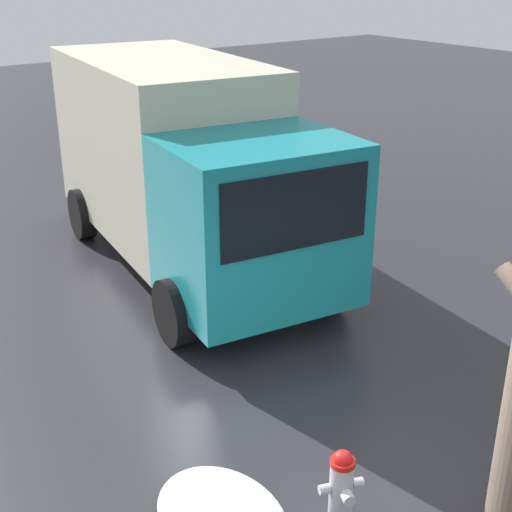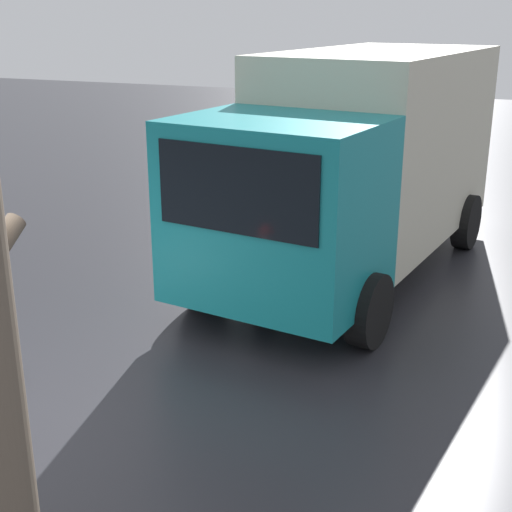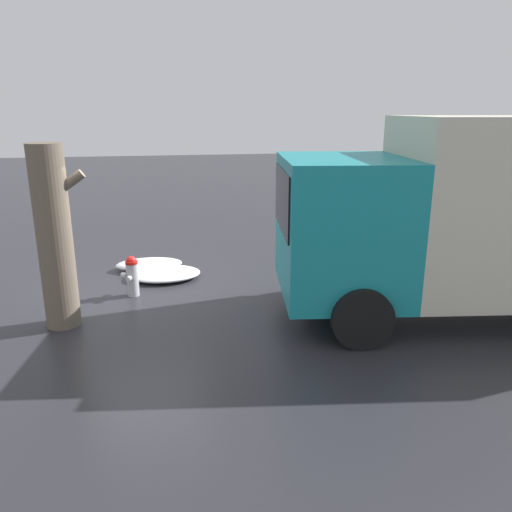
% 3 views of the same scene
% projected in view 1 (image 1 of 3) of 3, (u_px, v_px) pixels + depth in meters
% --- Properties ---
extents(fire_hydrant, '(0.33, 0.42, 0.76)m').
position_uv_depth(fire_hydrant, '(341.00, 486.00, 6.30)').
color(fire_hydrant, '#B7B7BC').
rests_on(fire_hydrant, ground_plane).
extents(delivery_truck, '(6.75, 3.33, 3.21)m').
position_uv_depth(delivery_truck, '(183.00, 161.00, 11.13)').
color(delivery_truck, teal).
rests_on(delivery_truck, ground_plane).
extents(pedestrian, '(0.37, 0.37, 1.70)m').
position_uv_depth(pedestrian, '(233.00, 263.00, 9.49)').
color(pedestrian, '#23232D').
rests_on(pedestrian, ground_plane).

